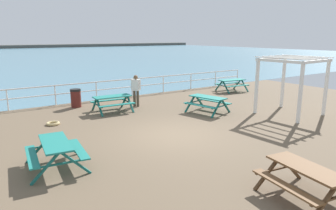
% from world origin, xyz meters
% --- Properties ---
extents(ground_plane, '(30.00, 24.00, 0.20)m').
position_xyz_m(ground_plane, '(0.00, 0.00, -0.10)').
color(ground_plane, brown).
extents(sea_band, '(142.00, 90.00, 0.01)m').
position_xyz_m(sea_band, '(0.00, 52.75, 0.00)').
color(sea_band, teal).
rests_on(sea_band, ground).
extents(seaward_railing, '(23.07, 0.07, 1.08)m').
position_xyz_m(seaward_railing, '(-0.00, 7.75, 0.76)').
color(seaward_railing, white).
rests_on(seaward_railing, ground).
extents(picnic_table_near_left, '(1.77, 2.00, 0.80)m').
position_xyz_m(picnic_table_near_left, '(-0.17, -5.45, 0.58)').
color(picnic_table_near_left, brown).
rests_on(picnic_table_near_left, ground).
extents(picnic_table_near_right, '(1.88, 1.63, 0.80)m').
position_xyz_m(picnic_table_near_right, '(-0.36, 4.69, 0.58)').
color(picnic_table_near_right, '#1E7A70').
rests_on(picnic_table_near_right, ground).
extents(picnic_table_mid_centre, '(1.71, 1.95, 0.80)m').
position_xyz_m(picnic_table_mid_centre, '(-4.41, -0.58, 0.58)').
color(picnic_table_mid_centre, '#1E7A70').
rests_on(picnic_table_mid_centre, ground).
extents(picnic_table_far_left, '(1.97, 1.73, 0.80)m').
position_xyz_m(picnic_table_far_left, '(8.65, 5.52, 0.58)').
color(picnic_table_far_left, '#1E7A70').
rests_on(picnic_table_far_left, ground).
extents(picnic_table_far_right, '(1.86, 2.08, 0.80)m').
position_xyz_m(picnic_table_far_right, '(3.39, 1.95, 0.58)').
color(picnic_table_far_right, '#1E7A70').
rests_on(picnic_table_far_right, ground).
extents(visitor, '(0.39, 0.41, 1.66)m').
position_xyz_m(visitor, '(1.11, 5.00, 0.95)').
color(visitor, '#4C4233').
rests_on(visitor, ground).
extents(lattice_pergola, '(2.58, 2.70, 2.70)m').
position_xyz_m(lattice_pergola, '(6.37, -0.47, 2.00)').
color(lattice_pergola, white).
rests_on(lattice_pergola, ground).
extents(litter_bin, '(0.55, 0.55, 0.95)m').
position_xyz_m(litter_bin, '(-1.55, 6.64, 0.48)').
color(litter_bin, '#591E19').
rests_on(litter_bin, ground).
extents(rope_coil, '(0.55, 0.55, 0.11)m').
position_xyz_m(rope_coil, '(-3.40, 3.94, 0.06)').
color(rope_coil, tan).
rests_on(rope_coil, ground).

